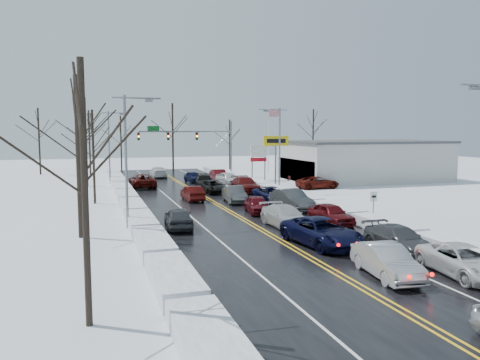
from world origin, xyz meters
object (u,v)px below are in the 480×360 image
object	(u,v)px
traffic_signal_mast	(196,139)
tires_plus_sign	(276,144)
dealership_building	(364,160)
flagpole	(269,135)
oncoming_car_0	(192,201)

from	to	relation	value
traffic_signal_mast	tires_plus_sign	size ratio (longest dim) A/B	2.21
traffic_signal_mast	dealership_building	bearing A→B (deg)	-25.95
traffic_signal_mast	tires_plus_sign	world-z (taller)	traffic_signal_mast
flagpole	oncoming_car_0	world-z (taller)	flagpole
tires_plus_sign	flagpole	xyz separation A→B (m)	(4.67, 14.01, 0.93)
tires_plus_sign	dealership_building	distance (m)	13.82
flagpole	dealership_building	world-z (taller)	flagpole
tires_plus_sign	flagpole	distance (m)	14.79
traffic_signal_mast	dealership_building	world-z (taller)	traffic_signal_mast
dealership_building	oncoming_car_0	size ratio (longest dim) A/B	4.76
dealership_building	oncoming_car_0	bearing A→B (deg)	-156.88
tires_plus_sign	oncoming_car_0	bearing A→B (deg)	-143.67
flagpole	oncoming_car_0	size ratio (longest dim) A/B	2.33
dealership_building	oncoming_car_0	xyz separation A→B (m)	(-25.62, -10.94, -2.66)
flagpole	dealership_building	xyz separation A→B (m)	(8.80, -12.00, -3.27)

